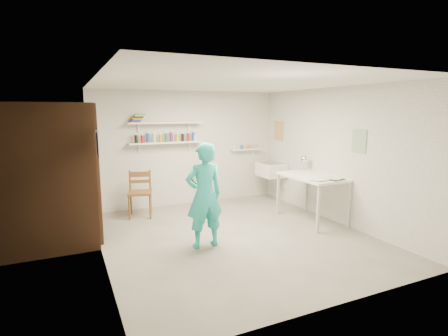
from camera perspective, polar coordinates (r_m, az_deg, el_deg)
name	(u,v)px	position (r m, az deg, el deg)	size (l,w,h in m)	color
floor	(234,237)	(5.71, 1.71, -11.15)	(4.00, 4.50, 0.02)	slate
ceiling	(235,82)	(5.37, 1.84, 13.83)	(4.00, 4.50, 0.02)	silver
wall_back	(187,148)	(7.48, -5.98, 3.23)	(4.00, 0.02, 2.40)	silver
wall_front	(339,193)	(3.57, 18.24, -3.91)	(4.00, 0.02, 2.40)	silver
wall_left	(98,172)	(4.87, -19.92, -0.55)	(0.02, 4.50, 2.40)	silver
wall_right	(335,155)	(6.55, 17.72, 1.97)	(0.02, 4.50, 2.40)	silver
doorway_recess	(94,174)	(5.93, -20.52, -0.86)	(0.02, 0.90, 2.00)	black
corridor_box	(43,174)	(5.92, -27.40, -0.85)	(1.40, 1.50, 2.10)	brown
door_lintel	(91,107)	(5.85, -20.91, 9.33)	(0.06, 1.05, 0.10)	brown
door_jamb_near	(98,179)	(5.44, -19.89, -1.69)	(0.06, 0.10, 2.00)	brown
door_jamb_far	(92,169)	(6.43, -20.69, -0.12)	(0.06, 0.10, 2.00)	brown
shelf_lower	(166,143)	(7.20, -9.45, 4.11)	(1.50, 0.22, 0.03)	white
shelf_upper	(165,123)	(7.17, -9.53, 7.30)	(1.50, 0.22, 0.03)	white
ledge_shelf	(245,149)	(7.95, 3.50, 3.04)	(0.70, 0.14, 0.03)	white
poster_left	(98,145)	(4.87, -19.94, 3.61)	(0.01, 0.28, 0.36)	#334C7F
poster_right_a	(279,131)	(7.92, 8.90, 6.04)	(0.01, 0.34, 0.42)	#995933
poster_right_b	(359,141)	(6.11, 21.18, 4.12)	(0.01, 0.30, 0.38)	#3F724C
belfast_sink	(271,170)	(7.80, 7.69, -0.26)	(0.48, 0.60, 0.30)	white
man	(204,195)	(5.09, -3.24, -4.49)	(0.56, 0.37, 1.55)	#26C0BA
wall_clock	(199,175)	(5.24, -4.09, -1.22)	(0.28, 0.28, 0.04)	#F2E8A5
wooden_chair	(140,193)	(6.76, -13.56, -3.94)	(0.44, 0.41, 0.93)	brown
work_table	(312,198)	(6.56, 14.11, -4.81)	(0.75, 1.25, 0.83)	white
desk_lamp	(305,159)	(6.96, 13.06, 1.37)	(0.16, 0.16, 0.16)	silver
spray_cans	(166,138)	(7.19, -9.47, 4.91)	(1.34, 0.06, 0.17)	black
book_stack	(138,118)	(7.05, -13.91, 7.92)	(0.28, 0.14, 0.17)	red
ledge_pots	(245,147)	(7.94, 3.50, 3.47)	(0.48, 0.07, 0.09)	silver
papers	(313,175)	(6.48, 14.26, -1.12)	(0.30, 0.22, 0.02)	silver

